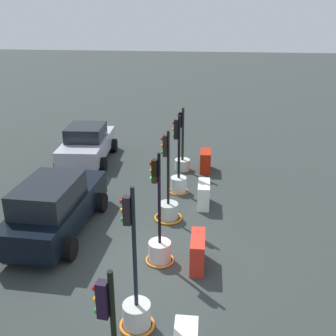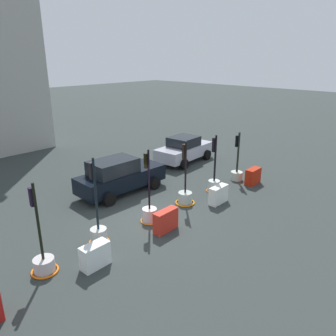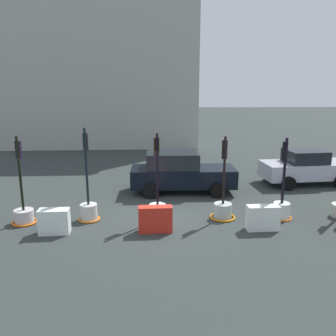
{
  "view_description": "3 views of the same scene",
  "coord_description": "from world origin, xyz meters",
  "px_view_note": "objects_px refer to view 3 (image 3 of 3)",
  "views": [
    {
      "loc": [
        -8.88,
        -1.5,
        6.29
      ],
      "look_at": [
        2.29,
        -0.11,
        1.81
      ],
      "focal_mm": 42.13,
      "sensor_mm": 36.0,
      "label": 1
    },
    {
      "loc": [
        -8.35,
        -9.08,
        6.52
      ],
      "look_at": [
        1.96,
        0.61,
        1.68
      ],
      "focal_mm": 35.06,
      "sensor_mm": 36.0,
      "label": 2
    },
    {
      "loc": [
        -0.25,
        -11.93,
        4.73
      ],
      "look_at": [
        0.4,
        0.01,
        1.85
      ],
      "focal_mm": 37.73,
      "sensor_mm": 36.0,
      "label": 3
    }
  ],
  "objects_px": {
    "traffic_light_1": "(24,211)",
    "car_black_sedan": "(180,173)",
    "construction_barrier_2": "(155,219)",
    "traffic_light_3": "(158,206)",
    "traffic_light_4": "(223,207)",
    "traffic_light_5": "(282,205)",
    "car_silver_hatchback": "(305,167)",
    "traffic_light_2": "(89,206)",
    "construction_barrier_1": "(54,221)",
    "construction_barrier_3": "(263,218)"
  },
  "relations": [
    {
      "from": "traffic_light_1",
      "to": "construction_barrier_2",
      "type": "relative_size",
      "value": 2.76
    },
    {
      "from": "construction_barrier_2",
      "to": "traffic_light_2",
      "type": "bearing_deg",
      "value": 153.47
    },
    {
      "from": "traffic_light_2",
      "to": "traffic_light_4",
      "type": "bearing_deg",
      "value": -0.98
    },
    {
      "from": "construction_barrier_1",
      "to": "traffic_light_1",
      "type": "bearing_deg",
      "value": 143.16
    },
    {
      "from": "construction_barrier_3",
      "to": "traffic_light_4",
      "type": "bearing_deg",
      "value": 134.96
    },
    {
      "from": "traffic_light_5",
      "to": "construction_barrier_2",
      "type": "xyz_separation_m",
      "value": [
        -4.54,
        -0.96,
        -0.08
      ]
    },
    {
      "from": "car_black_sedan",
      "to": "traffic_light_1",
      "type": "bearing_deg",
      "value": -150.04
    },
    {
      "from": "traffic_light_4",
      "to": "construction_barrier_3",
      "type": "relative_size",
      "value": 2.78
    },
    {
      "from": "traffic_light_5",
      "to": "construction_barrier_2",
      "type": "bearing_deg",
      "value": -168.1
    },
    {
      "from": "construction_barrier_1",
      "to": "construction_barrier_3",
      "type": "xyz_separation_m",
      "value": [
        6.8,
        -0.08,
        0.01
      ]
    },
    {
      "from": "car_black_sedan",
      "to": "car_silver_hatchback",
      "type": "relative_size",
      "value": 1.09
    },
    {
      "from": "traffic_light_3",
      "to": "car_black_sedan",
      "type": "bearing_deg",
      "value": 71.55
    },
    {
      "from": "traffic_light_1",
      "to": "car_black_sedan",
      "type": "bearing_deg",
      "value": 29.96
    },
    {
      "from": "traffic_light_1",
      "to": "construction_barrier_1",
      "type": "bearing_deg",
      "value": -36.84
    },
    {
      "from": "traffic_light_4",
      "to": "car_black_sedan",
      "type": "relative_size",
      "value": 0.64
    },
    {
      "from": "traffic_light_2",
      "to": "construction_barrier_1",
      "type": "height_order",
      "value": "traffic_light_2"
    },
    {
      "from": "traffic_light_3",
      "to": "construction_barrier_2",
      "type": "height_order",
      "value": "traffic_light_3"
    },
    {
      "from": "traffic_light_1",
      "to": "traffic_light_3",
      "type": "height_order",
      "value": "traffic_light_3"
    },
    {
      "from": "construction_barrier_2",
      "to": "traffic_light_5",
      "type": "bearing_deg",
      "value": 11.9
    },
    {
      "from": "traffic_light_4",
      "to": "car_black_sedan",
      "type": "xyz_separation_m",
      "value": [
        -1.24,
        3.23,
        0.45
      ]
    },
    {
      "from": "traffic_light_2",
      "to": "construction_barrier_2",
      "type": "relative_size",
      "value": 2.98
    },
    {
      "from": "traffic_light_3",
      "to": "car_silver_hatchback",
      "type": "bearing_deg",
      "value": 30.78
    },
    {
      "from": "traffic_light_4",
      "to": "construction_barrier_1",
      "type": "distance_m",
      "value": 5.79
    },
    {
      "from": "traffic_light_2",
      "to": "traffic_light_5",
      "type": "distance_m",
      "value": 6.87
    },
    {
      "from": "traffic_light_4",
      "to": "construction_barrier_2",
      "type": "bearing_deg",
      "value": -156.04
    },
    {
      "from": "construction_barrier_1",
      "to": "traffic_light_2",
      "type": "bearing_deg",
      "value": 50.37
    },
    {
      "from": "traffic_light_5",
      "to": "car_black_sedan",
      "type": "xyz_separation_m",
      "value": [
        -3.34,
        3.36,
        0.37
      ]
    },
    {
      "from": "construction_barrier_2",
      "to": "traffic_light_1",
      "type": "bearing_deg",
      "value": 167.39
    },
    {
      "from": "car_black_sedan",
      "to": "construction_barrier_1",
      "type": "bearing_deg",
      "value": -136.23
    },
    {
      "from": "traffic_light_3",
      "to": "traffic_light_5",
      "type": "distance_m",
      "value": 4.44
    },
    {
      "from": "traffic_light_4",
      "to": "car_black_sedan",
      "type": "height_order",
      "value": "traffic_light_4"
    },
    {
      "from": "construction_barrier_3",
      "to": "car_black_sedan",
      "type": "distance_m",
      "value": 4.95
    },
    {
      "from": "construction_barrier_3",
      "to": "car_black_sedan",
      "type": "bearing_deg",
      "value": 118.4
    },
    {
      "from": "traffic_light_1",
      "to": "traffic_light_4",
      "type": "relative_size",
      "value": 1.02
    },
    {
      "from": "traffic_light_5",
      "to": "construction_barrier_1",
      "type": "relative_size",
      "value": 3.01
    },
    {
      "from": "traffic_light_1",
      "to": "car_silver_hatchback",
      "type": "distance_m",
      "value": 12.61
    },
    {
      "from": "traffic_light_3",
      "to": "traffic_light_5",
      "type": "height_order",
      "value": "traffic_light_3"
    },
    {
      "from": "traffic_light_3",
      "to": "car_silver_hatchback",
      "type": "relative_size",
      "value": 0.73
    },
    {
      "from": "traffic_light_2",
      "to": "construction_barrier_3",
      "type": "xyz_separation_m",
      "value": [
        5.88,
        -1.19,
        -0.09
      ]
    },
    {
      "from": "traffic_light_1",
      "to": "construction_barrier_3",
      "type": "relative_size",
      "value": 2.84
    },
    {
      "from": "construction_barrier_1",
      "to": "construction_barrier_2",
      "type": "height_order",
      "value": "construction_barrier_2"
    },
    {
      "from": "construction_barrier_2",
      "to": "car_silver_hatchback",
      "type": "bearing_deg",
      "value": 36.05
    },
    {
      "from": "traffic_light_2",
      "to": "car_silver_hatchback",
      "type": "relative_size",
      "value": 0.77
    },
    {
      "from": "car_black_sedan",
      "to": "car_silver_hatchback",
      "type": "distance_m",
      "value": 6.2
    },
    {
      "from": "traffic_light_3",
      "to": "traffic_light_1",
      "type": "bearing_deg",
      "value": -179.87
    },
    {
      "from": "construction_barrier_3",
      "to": "car_silver_hatchback",
      "type": "height_order",
      "value": "car_silver_hatchback"
    },
    {
      "from": "traffic_light_3",
      "to": "traffic_light_5",
      "type": "bearing_deg",
      "value": -0.89
    },
    {
      "from": "construction_barrier_2",
      "to": "traffic_light_3",
      "type": "bearing_deg",
      "value": 84.58
    },
    {
      "from": "construction_barrier_3",
      "to": "car_black_sedan",
      "type": "relative_size",
      "value": 0.23
    },
    {
      "from": "traffic_light_1",
      "to": "traffic_light_3",
      "type": "relative_size",
      "value": 0.98
    }
  ]
}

